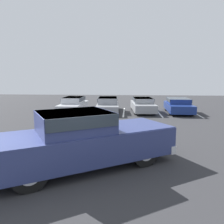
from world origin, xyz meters
name	(u,v)px	position (x,y,z in m)	size (l,w,h in m)	color
ground_plane	(62,169)	(0.00, 0.00, 0.00)	(60.00, 60.00, 0.00)	#2D2D30
stall_stripe_a	(57,111)	(-4.09, 11.74, 0.00)	(0.12, 4.85, 0.01)	white
stall_stripe_b	(90,112)	(-1.20, 11.74, 0.00)	(0.12, 4.85, 0.01)	white
stall_stripe_c	(124,112)	(1.69, 11.74, 0.00)	(0.12, 4.85, 0.01)	white
stall_stripe_d	(159,113)	(4.58, 11.74, 0.00)	(0.12, 4.85, 0.01)	white
stall_stripe_e	(194,113)	(7.46, 11.74, 0.00)	(0.12, 4.85, 0.01)	white
pickup_truck	(84,139)	(0.66, 0.27, 0.92)	(6.10, 4.82, 1.83)	navy
parked_sedan_a	(74,104)	(-2.57, 11.70, 0.66)	(1.72, 4.61, 1.24)	#B7BABF
parked_sedan_b	(108,104)	(0.34, 11.77, 0.66)	(2.02, 4.88, 1.23)	gray
parked_sedan_c	(143,104)	(3.27, 11.99, 0.63)	(2.01, 4.47, 1.19)	gray
parked_sedan_d	(178,105)	(6.17, 11.80, 0.64)	(2.00, 4.31, 1.19)	navy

